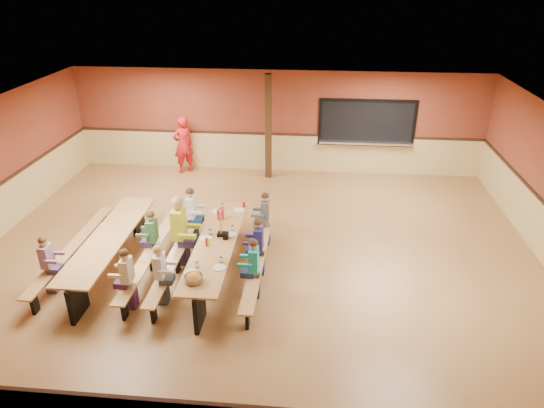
{
  "coord_description": "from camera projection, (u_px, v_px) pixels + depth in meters",
  "views": [
    {
      "loc": [
        1.15,
        -8.8,
        5.56
      ],
      "look_at": [
        0.3,
        0.2,
        1.15
      ],
      "focal_mm": 32.0,
      "sensor_mm": 36.0,
      "label": 1
    }
  ],
  "objects": [
    {
      "name": "seated_child_teal_right",
      "position": [
        254.0,
        269.0,
        8.89
      ],
      "size": [
        0.36,
        0.3,
        1.19
      ],
      "primitive_type": null,
      "color": "#1BA5A6",
      "rests_on": "ground"
    },
    {
      "name": "seated_child_white_left",
      "position": [
        161.0,
        275.0,
        8.71
      ],
      "size": [
        0.36,
        0.29,
        1.19
      ],
      "primitive_type": null,
      "color": "silver",
      "rests_on": "ground"
    },
    {
      "name": "seated_child_char_right",
      "position": [
        265.0,
        219.0,
        10.63
      ],
      "size": [
        0.37,
        0.31,
        1.22
      ],
      "primitive_type": null,
      "color": "#4C5055",
      "rests_on": "ground"
    },
    {
      "name": "cafeteria_table_main",
      "position": [
        217.0,
        251.0,
        9.57
      ],
      "size": [
        1.91,
        3.7,
        0.74
      ],
      "color": "#A87643",
      "rests_on": "ground"
    },
    {
      "name": "structural_post",
      "position": [
        268.0,
        128.0,
        13.71
      ],
      "size": [
        0.18,
        0.18,
        3.0
      ],
      "primitive_type": "cube",
      "color": "black",
      "rests_on": "ground"
    },
    {
      "name": "seated_child_tan_sec",
      "position": [
        128.0,
        279.0,
        8.59
      ],
      "size": [
        0.36,
        0.29,
        1.19
      ],
      "primitive_type": null,
      "color": "#C2BB98",
      "rests_on": "ground"
    },
    {
      "name": "seated_child_grey_left",
      "position": [
        192.0,
        215.0,
        10.78
      ],
      "size": [
        0.39,
        0.32,
        1.24
      ],
      "primitive_type": null,
      "color": "silver",
      "rests_on": "ground"
    },
    {
      "name": "punch_pitcher",
      "position": [
        221.0,
        214.0,
        10.29
      ],
      "size": [
        0.16,
        0.16,
        0.22
      ],
      "primitive_type": "cylinder",
      "color": "red",
      "rests_on": "cafeteria_table_main"
    },
    {
      "name": "seated_adult_yellow",
      "position": [
        180.0,
        231.0,
        9.85
      ],
      "size": [
        0.5,
        0.41,
        1.49
      ],
      "primitive_type": null,
      "color": "#BACC29",
      "rests_on": "ground"
    },
    {
      "name": "room_envelope",
      "position": [
        257.0,
        227.0,
        10.11
      ],
      "size": [
        12.04,
        10.04,
        3.02
      ],
      "color": "brown",
      "rests_on": "ground"
    },
    {
      "name": "seated_child_green_sec",
      "position": [
        153.0,
        239.0,
        9.86
      ],
      "size": [
        0.37,
        0.3,
        1.21
      ],
      "primitive_type": null,
      "color": "#39734D",
      "rests_on": "ground"
    },
    {
      "name": "standing_woman",
      "position": [
        183.0,
        145.0,
        14.34
      ],
      "size": [
        0.75,
        0.72,
        1.72
      ],
      "primitive_type": "imported",
      "rotation": [
        0.0,
        0.0,
        3.83
      ],
      "color": "red",
      "rests_on": "ground"
    },
    {
      "name": "table_paddle",
      "position": [
        221.0,
        229.0,
        9.65
      ],
      "size": [
        0.16,
        0.16,
        0.56
      ],
      "color": "black",
      "rests_on": "cafeteria_table_main"
    },
    {
      "name": "napkin_dispenser",
      "position": [
        226.0,
        236.0,
        9.57
      ],
      "size": [
        0.1,
        0.14,
        0.13
      ],
      "primitive_type": "cube",
      "color": "black",
      "rests_on": "cafeteria_table_main"
    },
    {
      "name": "chip_bowl",
      "position": [
        194.0,
        278.0,
        8.24
      ],
      "size": [
        0.32,
        0.32,
        0.15
      ],
      "primitive_type": null,
      "color": "orange",
      "rests_on": "cafeteria_table_main"
    },
    {
      "name": "seated_child_navy_right",
      "position": [
        259.0,
        247.0,
        9.57
      ],
      "size": [
        0.37,
        0.3,
        1.21
      ],
      "primitive_type": null,
      "color": "navy",
      "rests_on": "ground"
    },
    {
      "name": "kitchen_pass_through",
      "position": [
        367.0,
        125.0,
        13.98
      ],
      "size": [
        2.78,
        0.28,
        1.38
      ],
      "color": "black",
      "rests_on": "ground"
    },
    {
      "name": "condiment_mustard",
      "position": [
        208.0,
        242.0,
        9.3
      ],
      "size": [
        0.06,
        0.06,
        0.17
      ],
      "primitive_type": "cylinder",
      "color": "yellow",
      "rests_on": "cafeteria_table_main"
    },
    {
      "name": "seated_child_purple_sec",
      "position": [
        48.0,
        265.0,
        9.02
      ],
      "size": [
        0.35,
        0.29,
        1.17
      ],
      "primitive_type": null,
      "color": "#885B7D",
      "rests_on": "ground"
    },
    {
      "name": "condiment_ketchup",
      "position": [
        207.0,
        242.0,
        9.3
      ],
      "size": [
        0.06,
        0.06,
        0.17
      ],
      "primitive_type": "cylinder",
      "color": "#B2140F",
      "rests_on": "cafeteria_table_main"
    },
    {
      "name": "place_settings",
      "position": [
        216.0,
        239.0,
        9.46
      ],
      "size": [
        0.65,
        3.3,
        0.11
      ],
      "primitive_type": null,
      "color": "beige",
      "rests_on": "cafeteria_table_main"
    },
    {
      "name": "ground",
      "position": [
        257.0,
        256.0,
        10.41
      ],
      "size": [
        12.0,
        12.0,
        0.0
      ],
      "primitive_type": "plane",
      "color": "brown",
      "rests_on": "ground"
    },
    {
      "name": "cafeteria_table_second",
      "position": [
        111.0,
        245.0,
        9.79
      ],
      "size": [
        1.91,
        3.7,
        0.74
      ],
      "color": "#A87643",
      "rests_on": "ground"
    }
  ]
}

